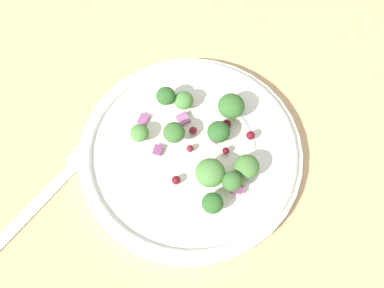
{
  "coord_description": "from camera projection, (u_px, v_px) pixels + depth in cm",
  "views": [
    {
      "loc": [
        -17.39,
        -15.39,
        49.49
      ],
      "look_at": [
        0.26,
        -2.72,
        2.7
      ],
      "focal_mm": 47.58,
      "sensor_mm": 36.0,
      "label": 1
    }
  ],
  "objects": [
    {
      "name": "broccoli_floret_9",
      "position": [
        219.0,
        132.0,
        0.52
      ],
      "size": [
        2.36,
        2.36,
        2.39
      ],
      "color": "#ADD18E",
      "rests_on": "plate"
    },
    {
      "name": "cranberry_4",
      "position": [
        226.0,
        151.0,
        0.52
      ],
      "size": [
        0.71,
        0.71,
        0.71
      ],
      "primitive_type": "sphere",
      "color": "#4C0A14",
      "rests_on": "plate"
    },
    {
      "name": "cranberry_6",
      "position": [
        226.0,
        124.0,
        0.53
      ],
      "size": [
        0.99,
        0.99,
        0.99
      ],
      "primitive_type": "sphere",
      "color": "#4C0A14",
      "rests_on": "plate"
    },
    {
      "name": "broccoli_floret_3",
      "position": [
        210.0,
        173.0,
        0.5
      ],
      "size": [
        2.94,
        2.94,
        2.98
      ],
      "color": "#ADD18E",
      "rests_on": "plate"
    },
    {
      "name": "cranberry_3",
      "position": [
        193.0,
        131.0,
        0.53
      ],
      "size": [
        0.85,
        0.85,
        0.85
      ],
      "primitive_type": "sphere",
      "color": "maroon",
      "rests_on": "plate"
    },
    {
      "name": "broccoli_floret_5",
      "position": [
        166.0,
        96.0,
        0.53
      ],
      "size": [
        2.06,
        2.06,
        2.08
      ],
      "color": "#8EB77A",
      "rests_on": "plate"
    },
    {
      "name": "broccoli_floret_8",
      "position": [
        213.0,
        203.0,
        0.49
      ],
      "size": [
        2.13,
        2.13,
        2.15
      ],
      "color": "#8EB77A",
      "rests_on": "plate"
    },
    {
      "name": "onion_bit_1",
      "position": [
        142.0,
        121.0,
        0.54
      ],
      "size": [
        1.42,
        1.25,
        0.39
      ],
      "primitive_type": "cube",
      "rotation": [
        0.0,
        0.0,
        0.26
      ],
      "color": "#934C84",
      "rests_on": "plate"
    },
    {
      "name": "onion_bit_0",
      "position": [
        184.0,
        120.0,
        0.54
      ],
      "size": [
        1.61,
        1.61,
        0.5
      ],
      "primitive_type": "cube",
      "rotation": [
        0.0,
        0.0,
        1.13
      ],
      "color": "#A35B93",
      "rests_on": "plate"
    },
    {
      "name": "onion_bit_2",
      "position": [
        237.0,
        189.0,
        0.51
      ],
      "size": [
        1.31,
        1.5,
        0.4
      ],
      "primitive_type": "cube",
      "rotation": [
        0.0,
        0.0,
        0.4
      ],
      "color": "#843D75",
      "rests_on": "plate"
    },
    {
      "name": "broccoli_floret_0",
      "position": [
        184.0,
        101.0,
        0.54
      ],
      "size": [
        2.09,
        2.09,
        2.11
      ],
      "color": "#ADD18E",
      "rests_on": "plate"
    },
    {
      "name": "cranberry_0",
      "position": [
        176.0,
        180.0,
        0.51
      ],
      "size": [
        0.89,
        0.89,
        0.89
      ],
      "primitive_type": "sphere",
      "color": "maroon",
      "rests_on": "plate"
    },
    {
      "name": "dressing_pool",
      "position": [
        192.0,
        150.0,
        0.53
      ],
      "size": [
        13.54,
        13.54,
        0.2
      ],
      "primitive_type": "cylinder",
      "color": "white",
      "rests_on": "plate"
    },
    {
      "name": "plate",
      "position": [
        192.0,
        151.0,
        0.53
      ],
      "size": [
        23.35,
        23.35,
        1.7
      ],
      "color": "white",
      "rests_on": "ground_plane"
    },
    {
      "name": "broccoli_floret_6",
      "position": [
        175.0,
        132.0,
        0.51
      ],
      "size": [
        2.24,
        2.24,
        2.27
      ],
      "color": "#ADD18E",
      "rests_on": "plate"
    },
    {
      "name": "onion_bit_4",
      "position": [
        160.0,
        151.0,
        0.52
      ],
      "size": [
        1.28,
        1.19,
        0.32
      ],
      "primitive_type": "cube",
      "rotation": [
        0.0,
        0.0,
        0.34
      ],
      "color": "#843D75",
      "rests_on": "plate"
    },
    {
      "name": "fork",
      "position": [
        42.0,
        199.0,
        0.52
      ],
      "size": [
        18.67,
        2.71,
        0.5
      ],
      "color": "silver",
      "rests_on": "ground_plane"
    },
    {
      "name": "broccoli_floret_7",
      "position": [
        140.0,
        133.0,
        0.52
      ],
      "size": [
        1.94,
        1.94,
        1.96
      ],
      "color": "#9EC684",
      "rests_on": "plate"
    },
    {
      "name": "cranberry_5",
      "position": [
        251.0,
        135.0,
        0.53
      ],
      "size": [
        0.91,
        0.91,
        0.91
      ],
      "primitive_type": "sphere",
      "color": "maroon",
      "rests_on": "plate"
    },
    {
      "name": "ground_plane",
      "position": [
        170.0,
        147.0,
        0.56
      ],
      "size": [
        180.0,
        180.0,
        2.0
      ],
      "primitive_type": "cube",
      "color": "tan"
    },
    {
      "name": "onion_bit_3",
      "position": [
        215.0,
        139.0,
        0.53
      ],
      "size": [
        0.92,
        0.83,
        0.32
      ],
      "primitive_type": "cube",
      "rotation": [
        0.0,
        0.0,
        1.55
      ],
      "color": "#A35B93",
      "rests_on": "plate"
    },
    {
      "name": "broccoli_floret_4",
      "position": [
        247.0,
        167.0,
        0.5
      ],
      "size": [
        2.52,
        2.52,
        2.55
      ],
      "color": "#ADD18E",
      "rests_on": "plate"
    },
    {
      "name": "broccoli_floret_2",
      "position": [
        232.0,
        181.0,
        0.49
      ],
      "size": [
        2.02,
        2.02,
        2.05
      ],
      "color": "#9EC684",
      "rests_on": "plate"
    },
    {
      "name": "broccoli_floret_1",
      "position": [
        231.0,
        106.0,
        0.53
      ],
      "size": [
        2.82,
        2.82,
        2.85
      ],
      "color": "#8EB77A",
      "rests_on": "plate"
    },
    {
      "name": "cranberry_2",
      "position": [
        185.0,
        100.0,
        0.55
      ],
      "size": [
        0.82,
        0.82,
        0.82
      ],
      "primitive_type": "sphere",
      "color": "#4C0A14",
      "rests_on": "plate"
    },
    {
      "name": "cranberry_1",
      "position": [
        190.0,
        148.0,
        0.52
      ],
      "size": [
        0.73,
        0.73,
        0.73
      ],
      "primitive_type": "sphere",
      "color": "maroon",
      "rests_on": "plate"
    }
  ]
}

